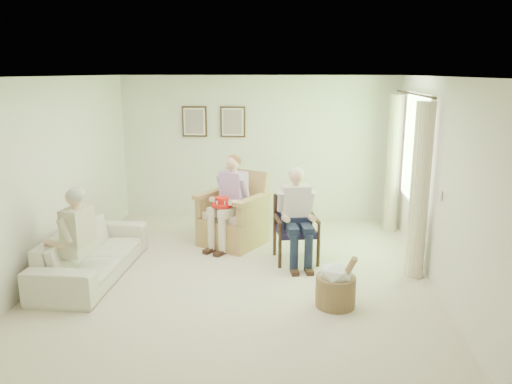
% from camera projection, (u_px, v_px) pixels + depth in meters
% --- Properties ---
extents(floor, '(5.50, 5.50, 0.00)m').
position_uv_depth(floor, '(240.00, 274.00, 6.72)').
color(floor, beige).
rests_on(floor, ground).
extents(back_wall, '(5.00, 0.04, 2.60)m').
position_uv_depth(back_wall, '(258.00, 148.00, 9.07)').
color(back_wall, silver).
rests_on(back_wall, ground).
extents(front_wall, '(5.00, 0.04, 2.60)m').
position_uv_depth(front_wall, '(193.00, 257.00, 3.75)').
color(front_wall, silver).
rests_on(front_wall, ground).
extents(left_wall, '(0.04, 5.50, 2.60)m').
position_uv_depth(left_wall, '(53.00, 176.00, 6.63)').
color(left_wall, silver).
rests_on(left_wall, ground).
extents(right_wall, '(0.04, 5.50, 2.60)m').
position_uv_depth(right_wall, '(439.00, 184.00, 6.19)').
color(right_wall, silver).
rests_on(right_wall, ground).
extents(ceiling, '(5.00, 5.50, 0.02)m').
position_uv_depth(ceiling, '(238.00, 76.00, 6.11)').
color(ceiling, white).
rests_on(ceiling, back_wall).
extents(window, '(0.13, 2.50, 1.63)m').
position_uv_depth(window, '(416.00, 147.00, 7.28)').
color(window, '#2D6B23').
rests_on(window, right_wall).
extents(curtain_left, '(0.34, 0.34, 2.30)m').
position_uv_depth(curtain_left, '(420.00, 191.00, 6.45)').
color(curtain_left, beige).
rests_on(curtain_left, ground).
extents(curtain_right, '(0.34, 0.34, 2.30)m').
position_uv_depth(curtain_right, '(393.00, 164.00, 8.35)').
color(curtain_right, beige).
rests_on(curtain_right, ground).
extents(framed_print_left, '(0.45, 0.05, 0.55)m').
position_uv_depth(framed_print_left, '(194.00, 122.00, 9.03)').
color(framed_print_left, '#382114').
rests_on(framed_print_left, back_wall).
extents(framed_print_right, '(0.45, 0.05, 0.55)m').
position_uv_depth(framed_print_right, '(233.00, 122.00, 8.96)').
color(framed_print_right, '#382114').
rests_on(framed_print_right, back_wall).
extents(wicker_armchair, '(0.89, 0.89, 1.14)m').
position_uv_depth(wicker_armchair, '(233.00, 221.00, 7.85)').
color(wicker_armchair, tan).
rests_on(wicker_armchair, ground).
extents(wood_armchair, '(0.59, 0.56, 0.91)m').
position_uv_depth(wood_armchair, '(296.00, 226.00, 7.17)').
color(wood_armchair, black).
rests_on(wood_armchair, ground).
extents(sofa, '(2.15, 0.84, 0.63)m').
position_uv_depth(sofa, '(92.00, 253.00, 6.63)').
color(sofa, silver).
rests_on(sofa, ground).
extents(person_wicker, '(0.40, 0.63, 1.40)m').
position_uv_depth(person_wicker, '(232.00, 195.00, 7.60)').
color(person_wicker, beige).
rests_on(person_wicker, ground).
extents(person_dark, '(0.40, 0.62, 1.33)m').
position_uv_depth(person_dark, '(296.00, 210.00, 6.96)').
color(person_dark, '#181E34').
rests_on(person_dark, ground).
extents(person_sofa, '(0.42, 0.63, 1.28)m').
position_uv_depth(person_sofa, '(74.00, 234.00, 6.07)').
color(person_sofa, beige).
rests_on(person_sofa, ground).
extents(red_hat, '(0.31, 0.31, 0.14)m').
position_uv_depth(red_hat, '(222.00, 203.00, 7.46)').
color(red_hat, red).
rests_on(red_hat, person_wicker).
extents(hatbox, '(0.56, 0.56, 0.68)m').
position_uv_depth(hatbox, '(336.00, 284.00, 5.76)').
color(hatbox, '#9E8756').
rests_on(hatbox, ground).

